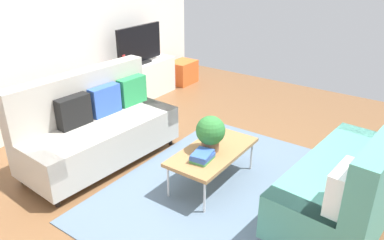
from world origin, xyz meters
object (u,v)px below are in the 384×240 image
at_px(tv_console, 141,81).
at_px(table_book_0, 202,159).
at_px(couch_green, 356,179).
at_px(bottle_0, 124,62).
at_px(storage_trunk, 183,72).
at_px(vase_0, 112,66).
at_px(couch_beige, 97,127).
at_px(potted_plant, 211,132).
at_px(bottle_1, 129,63).
at_px(coffee_table, 213,152).
at_px(tv, 139,45).

xyz_separation_m(tv_console, table_book_0, (-1.76, -2.49, 0.11)).
xyz_separation_m(couch_green, bottle_0, (0.83, 3.85, 0.32)).
bearing_deg(storage_trunk, vase_0, 174.90).
height_order(storage_trunk, vase_0, vase_0).
relative_size(couch_beige, potted_plant, 4.92).
distance_m(table_book_0, bottle_1, 2.87).
relative_size(tv_console, potted_plant, 3.54).
distance_m(coffee_table, tv, 2.93).
distance_m(couch_beige, tv_console, 2.17).
xyz_separation_m(bottle_0, bottle_1, (0.11, 0.00, -0.04)).
relative_size(table_book_0, bottle_1, 1.48).
bearing_deg(bottle_1, storage_trunk, -2.46).
relative_size(couch_beige, bottle_1, 12.03).
bearing_deg(table_book_0, bottle_0, 61.19).
bearing_deg(tv_console, table_book_0, -125.22).
distance_m(tv_console, vase_0, 0.71).
relative_size(couch_green, bottle_0, 8.20).
relative_size(tv, bottle_1, 6.18).
bearing_deg(bottle_0, coffee_table, -114.50).
relative_size(tv_console, bottle_0, 5.85).
xyz_separation_m(storage_trunk, bottle_1, (-1.40, 0.06, 0.50)).
xyz_separation_m(storage_trunk, potted_plant, (-2.63, -2.34, 0.42)).
distance_m(coffee_table, potted_plant, 0.25).
bearing_deg(couch_beige, tv_console, -147.80).
relative_size(coffee_table, potted_plant, 2.78).
relative_size(couch_beige, bottle_0, 8.13).
xyz_separation_m(couch_green, bottle_1, (0.94, 3.85, 0.28)).
xyz_separation_m(tv_console, vase_0, (-0.58, 0.05, 0.40)).
distance_m(storage_trunk, vase_0, 1.76).
bearing_deg(couch_green, couch_beige, 107.98).
distance_m(couch_beige, couch_green, 2.92).
distance_m(coffee_table, table_book_0, 0.25).
distance_m(potted_plant, bottle_0, 2.65).
distance_m(storage_trunk, potted_plant, 3.55).
xyz_separation_m(tv_console, tv, (0.00, -0.02, 0.63)).
distance_m(couch_beige, bottle_1, 1.91).
xyz_separation_m(storage_trunk, table_book_0, (-2.86, -2.39, 0.21)).
bearing_deg(couch_beige, table_book_0, 98.86).
height_order(table_book_0, bottle_1, bottle_1).
bearing_deg(couch_beige, coffee_table, 108.46).
bearing_deg(storage_trunk, tv, 175.84).
bearing_deg(bottle_0, tv, 2.79).
bearing_deg(couch_beige, bottle_1, -144.52).
height_order(couch_green, potted_plant, couch_green).
relative_size(couch_green, bottle_1, 12.14).
xyz_separation_m(potted_plant, bottle_1, (1.23, 2.40, 0.08)).
relative_size(couch_beige, storage_trunk, 3.74).
distance_m(coffee_table, storage_trunk, 3.53).
distance_m(coffee_table, tv_console, 2.90).
height_order(couch_green, tv, tv).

